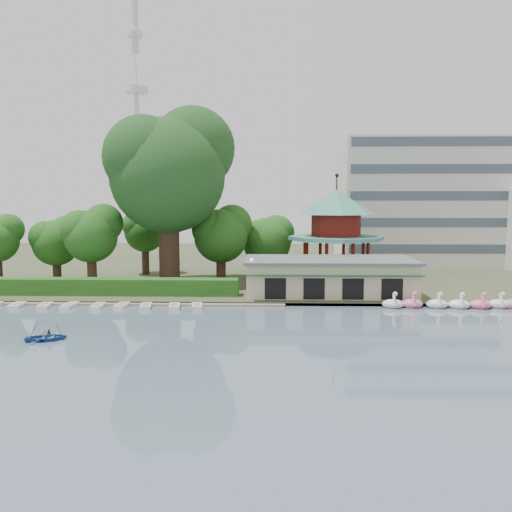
{
  "coord_description": "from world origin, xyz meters",
  "views": [
    {
      "loc": [
        3.42,
        -32.89,
        10.64
      ],
      "look_at": [
        2.0,
        18.0,
        5.0
      ],
      "focal_mm": 35.0,
      "sensor_mm": 36.0,
      "label": 1
    }
  ],
  "objects_px": {
    "dock": "(120,303)",
    "big_tree": "(170,167)",
    "rowboat_with_passengers": "(46,335)",
    "boathouse": "(329,276)",
    "pavilion": "(336,225)"
  },
  "relations": [
    {
      "from": "pavilion",
      "to": "rowboat_with_passengers",
      "type": "distance_m",
      "value": 38.69
    },
    {
      "from": "dock",
      "to": "rowboat_with_passengers",
      "type": "bearing_deg",
      "value": -97.27
    },
    {
      "from": "boathouse",
      "to": "rowboat_with_passengers",
      "type": "relative_size",
      "value": 3.72
    },
    {
      "from": "dock",
      "to": "pavilion",
      "type": "bearing_deg",
      "value": 31.66
    },
    {
      "from": "dock",
      "to": "pavilion",
      "type": "xyz_separation_m",
      "value": [
        24.0,
        14.8,
        7.36
      ]
    },
    {
      "from": "dock",
      "to": "boathouse",
      "type": "height_order",
      "value": "boathouse"
    },
    {
      "from": "dock",
      "to": "rowboat_with_passengers",
      "type": "distance_m",
      "value": 13.37
    },
    {
      "from": "boathouse",
      "to": "pavilion",
      "type": "bearing_deg",
      "value": 78.72
    },
    {
      "from": "pavilion",
      "to": "rowboat_with_passengers",
      "type": "height_order",
      "value": "pavilion"
    },
    {
      "from": "dock",
      "to": "big_tree",
      "type": "distance_m",
      "value": 18.63
    },
    {
      "from": "boathouse",
      "to": "big_tree",
      "type": "relative_size",
      "value": 0.85
    },
    {
      "from": "rowboat_with_passengers",
      "to": "pavilion",
      "type": "bearing_deg",
      "value": 47.52
    },
    {
      "from": "dock",
      "to": "boathouse",
      "type": "distance_m",
      "value": 22.62
    },
    {
      "from": "dock",
      "to": "rowboat_with_passengers",
      "type": "relative_size",
      "value": 6.8
    },
    {
      "from": "dock",
      "to": "big_tree",
      "type": "relative_size",
      "value": 1.55
    }
  ]
}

